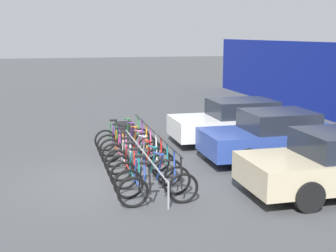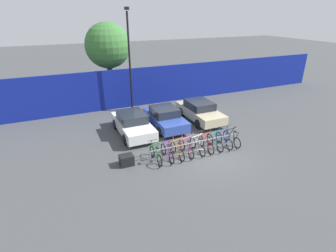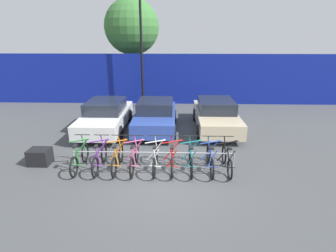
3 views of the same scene
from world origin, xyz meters
name	(u,v)px [view 2 (image 2 of 3)]	position (x,y,z in m)	size (l,w,h in m)	color
ground_plane	(208,155)	(0.00, 0.00, 0.00)	(120.00, 120.00, 0.00)	#424447
hoarding_wall	(148,86)	(0.00, 9.50, 1.57)	(36.00, 0.16, 3.14)	navy
bike_rack	(195,143)	(-0.48, 0.68, 0.50)	(5.36, 0.04, 0.57)	gray
bicycle_green	(156,155)	(-2.89, 0.53, 0.38)	(0.68, 1.71, 1.05)	black
bicycle_purple	(167,152)	(-2.23, 0.53, 0.38)	(0.68, 1.71, 1.05)	black
bicycle_orange	(177,150)	(-1.64, 0.53, 0.38)	(0.68, 1.71, 1.05)	black
bicycle_pink	(186,148)	(-1.09, 0.53, 0.38)	(0.68, 1.71, 1.05)	black
bicycle_white	(197,146)	(-0.40, 0.53, 0.38)	(0.68, 1.71, 1.05)	black
bicycle_red	(206,144)	(0.15, 0.53, 0.38)	(0.68, 1.71, 1.05)	black
bicycle_teal	(215,142)	(0.75, 0.53, 0.38)	(0.68, 1.71, 1.05)	black
bicycle_blue	(224,140)	(1.39, 0.53, 0.38)	(0.68, 1.71, 1.05)	black
bicycle_black	(232,138)	(1.93, 0.53, 0.38)	(0.68, 1.71, 1.05)	black
car_white	(133,124)	(-2.97, 4.31, 0.69)	(1.91, 4.31, 1.40)	silver
car_blue	(165,118)	(-0.68, 4.42, 0.69)	(1.91, 3.98, 1.40)	#2D479E
car_beige	(200,111)	(2.13, 4.62, 0.69)	(1.91, 4.38, 1.40)	#C1B28E
lamp_post	(129,58)	(-1.76, 8.50, 4.14)	(0.24, 0.44, 7.55)	black
cargo_crate	(127,160)	(-4.38, 0.82, 0.28)	(0.70, 0.56, 0.55)	black
tree_behind_hoarding	(108,46)	(-2.71, 11.30, 4.71)	(3.62, 3.62, 6.56)	brown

